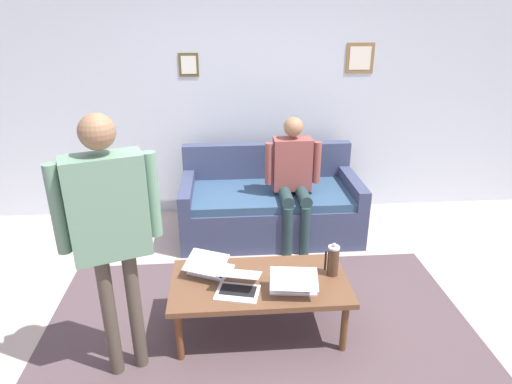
{
  "coord_description": "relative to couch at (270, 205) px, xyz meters",
  "views": [
    {
      "loc": [
        0.29,
        2.7,
        2.24
      ],
      "look_at": [
        0.02,
        -0.74,
        0.8
      ],
      "focal_mm": 31.1,
      "sensor_mm": 36.0,
      "label": 1
    }
  ],
  "objects": [
    {
      "name": "french_press",
      "position": [
        -0.29,
        1.54,
        0.24
      ],
      "size": [
        0.1,
        0.08,
        0.26
      ],
      "color": "#4C3323",
      "rests_on": "coffee_table"
    },
    {
      "name": "couch",
      "position": [
        0.0,
        0.0,
        0.0
      ],
      "size": [
        1.83,
        0.92,
        0.88
      ],
      "color": "#3A4262",
      "rests_on": "ground_plane"
    },
    {
      "name": "laptop_center",
      "position": [
        0.02,
        1.7,
        0.17
      ],
      "size": [
        0.36,
        0.35,
        0.15
      ],
      "color": "silver",
      "rests_on": "coffee_table"
    },
    {
      "name": "laptop_right",
      "position": [
        0.4,
        1.69,
        0.17
      ],
      "size": [
        0.35,
        0.34,
        0.14
      ],
      "color": "silver",
      "rests_on": "coffee_table"
    },
    {
      "name": "person_standing",
      "position": [
        1.14,
        1.89,
        0.8
      ],
      "size": [
        0.59,
        0.33,
        1.73
      ],
      "color": "#4A4137",
      "rests_on": "ground_plane"
    },
    {
      "name": "laptop_left",
      "position": [
        0.6,
        1.44,
        0.17
      ],
      "size": [
        0.39,
        0.39,
        0.15
      ],
      "color": "silver",
      "rests_on": "coffee_table"
    },
    {
      "name": "ground_plane",
      "position": [
        0.19,
        1.55,
        -0.3
      ],
      "size": [
        7.68,
        7.68,
        0.0
      ],
      "primitive_type": "plane",
      "color": "#B7A599"
    },
    {
      "name": "person_seated",
      "position": [
        -0.2,
        0.23,
        0.42
      ],
      "size": [
        0.55,
        0.51,
        1.28
      ],
      "color": "#243A3C",
      "rests_on": "ground_plane"
    },
    {
      "name": "back_wall",
      "position": [
        0.19,
        -0.65,
        1.05
      ],
      "size": [
        7.04,
        0.11,
        2.7
      ],
      "color": "silver",
      "rests_on": "ground_plane"
    },
    {
      "name": "coffee_table",
      "position": [
        0.24,
        1.58,
        0.08
      ],
      "size": [
        1.27,
        0.66,
        0.43
      ],
      "color": "brown",
      "rests_on": "ground_plane"
    },
    {
      "name": "area_rug",
      "position": [
        0.24,
        1.68,
        -0.3
      ],
      "size": [
        3.22,
        2.16,
        0.01
      ],
      "primitive_type": "cube",
      "color": "#514043",
      "rests_on": "ground_plane"
    }
  ]
}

